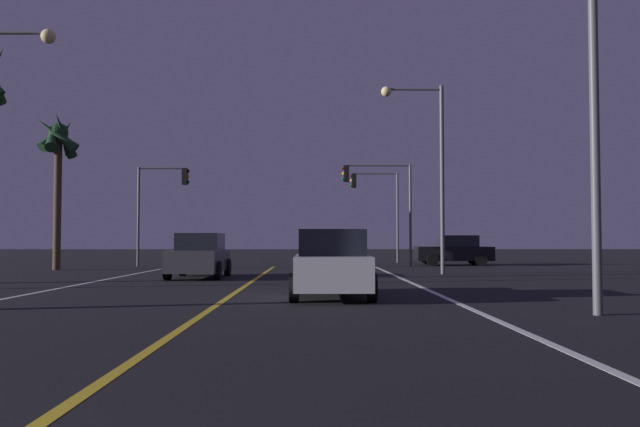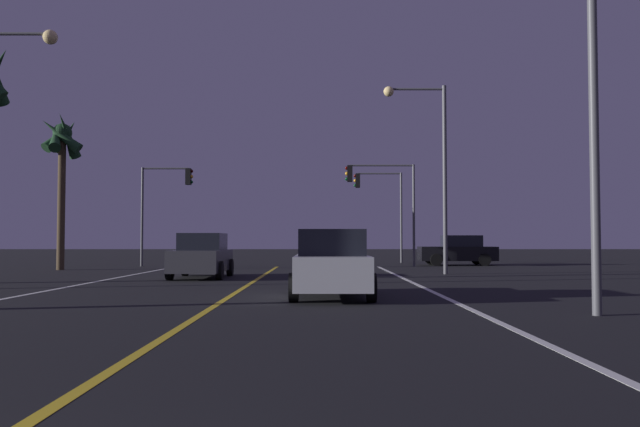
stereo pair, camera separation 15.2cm
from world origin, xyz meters
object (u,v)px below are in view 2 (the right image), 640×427
palm_tree_left_far (58,147)px  car_oncoming (199,256)px  traffic_light_near_left (164,193)px  traffic_light_near_right (378,190)px  car_lead_same_lane (329,265)px  street_lamp_right_far (427,153)px  car_crossing_side (455,251)px  street_lamp_left_mid (1,122)px  traffic_light_far_right (376,196)px  street_lamp_right_near (566,48)px

palm_tree_left_far → car_oncoming: bearing=-38.8°
traffic_light_near_left → traffic_light_near_right: bearing=0.0°
car_oncoming → car_lead_same_lane: (4.80, -8.48, 0.00)m
traffic_light_near_right → street_lamp_right_far: street_lamp_right_far is taller
car_crossing_side → street_lamp_right_far: size_ratio=0.54×
traffic_light_near_right → palm_tree_left_far: size_ratio=0.73×
car_lead_same_lane → street_lamp_left_mid: bearing=73.5°
traffic_light_far_right → car_oncoming: bearing=63.0°
traffic_light_far_right → palm_tree_left_far: 19.01m
traffic_light_far_right → traffic_light_near_right: bearing=85.9°
street_lamp_left_mid → street_lamp_right_far: street_lamp_right_far is taller
street_lamp_left_mid → street_lamp_right_far: bearing=30.2°
street_lamp_right_near → street_lamp_right_far: (-0.16, 15.01, -0.04)m
traffic_light_near_left → street_lamp_right_near: street_lamp_right_near is taller
street_lamp_right_far → palm_tree_left_far: (-17.17, 3.84, 0.82)m
street_lamp_left_mid → street_lamp_right_far: 16.30m
street_lamp_left_mid → traffic_light_far_right: bearing=58.9°
street_lamp_right_near → street_lamp_left_mid: street_lamp_right_near is taller
traffic_light_near_left → street_lamp_right_near: (13.25, -23.09, 1.16)m
car_oncoming → street_lamp_right_near: size_ratio=0.53×
car_oncoming → car_lead_same_lane: 9.74m
car_oncoming → car_lead_same_lane: same height
car_crossing_side → palm_tree_left_far: 21.79m
car_oncoming → street_lamp_left_mid: bearing=-41.2°
street_lamp_right_near → car_crossing_side: bearing=-97.0°
traffic_light_near_right → car_oncoming: bearing=53.7°
street_lamp_right_far → palm_tree_left_far: size_ratio=1.05×
car_lead_same_lane → street_lamp_right_near: street_lamp_right_near is taller
traffic_light_far_right → street_lamp_left_mid: bearing=58.9°
street_lamp_right_near → street_lamp_right_far: street_lamp_right_near is taller
street_lamp_right_near → palm_tree_left_far: size_ratio=1.07×
car_crossing_side → traffic_light_far_right: bearing=-43.7°
car_lead_same_lane → traffic_light_near_left: bearing=24.4°
traffic_light_near_left → traffic_light_far_right: (12.14, 5.50, 0.20)m
street_lamp_left_mid → palm_tree_left_far: 12.47m
car_lead_same_lane → traffic_light_near_left: (-8.71, 19.15, 3.18)m
traffic_light_far_right → street_lamp_left_mid: 25.46m
car_oncoming → street_lamp_right_near: (9.34, -12.41, 4.34)m
car_crossing_side → traffic_light_near_left: (-16.29, -1.55, 3.18)m
car_crossing_side → street_lamp_right_near: size_ratio=0.53×
car_oncoming → street_lamp_right_near: bearing=37.0°
traffic_light_near_right → street_lamp_left_mid: street_lamp_left_mid is taller
car_crossing_side → traffic_light_far_right: (-4.14, 3.95, 3.39)m
car_oncoming → traffic_light_near_left: size_ratio=0.79×
traffic_light_near_left → street_lamp_right_far: 15.42m
car_oncoming → traffic_light_far_right: bearing=153.0°
palm_tree_left_far → street_lamp_left_mid: bearing=-75.6°
traffic_light_near_right → car_crossing_side: bearing=-161.2°
car_oncoming → traffic_light_near_right: traffic_light_near_right is taller
traffic_light_near_right → traffic_light_far_right: (0.40, 5.50, 0.04)m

